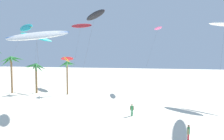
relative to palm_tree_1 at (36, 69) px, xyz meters
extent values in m
cylinder|color=brown|center=(0.03, 0.00, -2.19)|extent=(0.42, 0.42, 6.37)
cone|color=#23662D|center=(0.94, -0.01, 0.13)|extent=(2.22, 0.59, 2.13)
cone|color=#23662D|center=(0.82, 0.76, 0.39)|extent=(2.16, 2.11, 1.71)
cone|color=#23662D|center=(-0.14, 1.21, 0.73)|extent=(0.91, 2.62, 1.08)
cone|color=#23662D|center=(-0.91, 0.49, 0.33)|extent=(2.40, 1.62, 1.81)
cone|color=#23662D|center=(-1.07, -0.54, 0.72)|extent=(2.55, 1.64, 1.10)
cone|color=#23662D|center=(-0.33, -1.15, 0.66)|extent=(1.30, 2.62, 1.22)
cone|color=#23662D|center=(0.63, -0.75, 0.19)|extent=(1.87, 2.14, 2.03)
cylinder|color=olive|center=(-5.27, -1.44, -1.41)|extent=(0.40, 0.40, 7.92)
cone|color=#287533|center=(-4.03, -1.48, 1.98)|extent=(2.72, 0.63, 1.65)
cone|color=#287533|center=(-4.30, -0.52, 2.29)|extent=(2.40, 2.31, 1.07)
cone|color=#287533|center=(-5.72, -0.25, 2.07)|extent=(1.51, 2.76, 1.48)
cone|color=#287533|center=(-6.20, -0.74, 1.85)|extent=(2.43, 2.02, 1.88)
cone|color=#287533|center=(-6.05, -2.02, 1.60)|extent=(2.21, 1.83, 2.30)
cone|color=#287533|center=(-5.52, -2.68, 2.05)|extent=(1.10, 2.79, 1.53)
cone|color=#287533|center=(-4.33, -2.27, 2.01)|extent=(2.40, 2.22, 1.61)
cylinder|color=olive|center=(7.43, 0.52, -1.96)|extent=(0.34, 0.34, 6.83)
cone|color=#33843D|center=(8.39, 0.62, 1.26)|extent=(2.09, 0.76, 0.95)
cone|color=#33843D|center=(7.67, 1.40, 1.08)|extent=(1.08, 2.11, 1.27)
cone|color=#33843D|center=(6.83, 1.18, 1.04)|extent=(1.78, 1.87, 1.34)
cone|color=#33843D|center=(6.82, -0.10, 0.99)|extent=(1.80, 1.82, 1.43)
cone|color=#33843D|center=(7.69, -0.20, 0.84)|extent=(1.17, 1.96, 1.67)
ellipsoid|color=#19B2B7|center=(7.49, -11.35, 6.83)|extent=(7.03, 5.79, 2.47)
ellipsoid|color=orange|center=(7.49, -11.35, 6.86)|extent=(6.64, 5.42, 1.65)
cylinder|color=#4C4C51|center=(8.65, -16.33, 0.68)|extent=(2.34, 9.98, 12.12)
ellipsoid|color=orange|center=(2.69, 8.82, 1.89)|extent=(6.02, 6.89, 2.99)
ellipsoid|color=white|center=(2.69, 8.82, 1.93)|extent=(5.72, 6.46, 2.21)
cylinder|color=#4C4C51|center=(2.46, 5.30, -1.79)|extent=(0.49, 7.04, 7.17)
ellipsoid|color=red|center=(6.37, 9.67, 10.80)|extent=(8.14, 4.85, 2.25)
ellipsoid|color=black|center=(6.37, 9.67, 10.83)|extent=(7.87, 4.28, 1.41)
cylinder|color=#4C4C51|center=(5.23, 8.39, 2.68)|extent=(2.31, 2.59, 16.10)
ellipsoid|color=#19B2B7|center=(5.92, -6.89, 5.97)|extent=(3.71, 4.92, 1.95)
ellipsoid|color=green|center=(5.92, -6.89, 6.01)|extent=(3.32, 4.62, 1.46)
cylinder|color=#4C4C51|center=(6.57, -8.57, 0.25)|extent=(1.32, 3.37, 11.25)
ellipsoid|color=white|center=(15.37, -18.94, 4.45)|extent=(6.72, 2.64, 1.67)
ellipsoid|color=blue|center=(15.37, -18.94, 4.49)|extent=(6.64, 1.65, 1.01)
cylinder|color=#4C4C51|center=(16.81, -20.34, -0.51)|extent=(2.89, 2.84, 9.72)
cylinder|color=#4C4C51|center=(36.45, 0.63, 1.48)|extent=(2.41, 6.21, 13.71)
ellipsoid|color=#EA5193|center=(25.60, 12.26, 9.66)|extent=(2.70, 5.41, 0.77)
ellipsoid|color=purple|center=(25.60, 12.26, 9.69)|extent=(2.11, 5.30, 0.47)
cylinder|color=#4C4C51|center=(23.73, 8.76, 2.11)|extent=(3.77, 7.01, 14.97)
ellipsoid|color=red|center=(-3.25, 19.29, 2.33)|extent=(3.41, 4.31, 1.46)
ellipsoid|color=#19B2B7|center=(-3.25, 19.29, 2.37)|extent=(2.89, 4.03, 0.62)
cylinder|color=#4C4C51|center=(-1.43, 15.88, -1.56)|extent=(3.66, 6.83, 7.63)
ellipsoid|color=black|center=(16.39, -6.01, 9.23)|extent=(5.01, 4.09, 1.54)
ellipsoid|color=#EA5193|center=(16.39, -6.01, 9.28)|extent=(4.74, 3.76, 0.94)
cylinder|color=#4C4C51|center=(16.37, -9.98, 1.88)|extent=(0.06, 7.94, 14.51)
cylinder|color=#338E56|center=(23.35, -10.33, -4.96)|extent=(0.14, 0.14, 0.83)
cylinder|color=#338E56|center=(23.19, -10.38, -4.96)|extent=(0.14, 0.14, 0.83)
cube|color=#338C4C|center=(23.27, -10.35, -4.28)|extent=(0.35, 0.29, 0.53)
cylinder|color=brown|center=(23.47, -10.29, -4.32)|extent=(0.09, 0.09, 0.56)
cylinder|color=brown|center=(23.07, -10.42, -4.32)|extent=(0.09, 0.09, 0.56)
sphere|color=brown|center=(23.27, -10.35, -3.87)|extent=(0.21, 0.21, 0.21)
cylinder|color=red|center=(29.56, -16.60, -4.96)|extent=(0.14, 0.14, 0.82)
cylinder|color=red|center=(29.51, -16.76, -4.96)|extent=(0.14, 0.14, 0.82)
cube|color=#338C4C|center=(29.53, -16.68, -4.26)|extent=(0.28, 0.34, 0.59)
cylinder|color=#9E7051|center=(29.59, -16.48, -4.30)|extent=(0.09, 0.09, 0.56)
cylinder|color=#9E7051|center=(29.47, -16.88, -4.30)|extent=(0.09, 0.09, 0.56)
sphere|color=#9E7051|center=(29.53, -16.68, -3.83)|extent=(0.21, 0.21, 0.21)
camera|label=1|loc=(27.40, -34.07, 2.18)|focal=29.37mm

